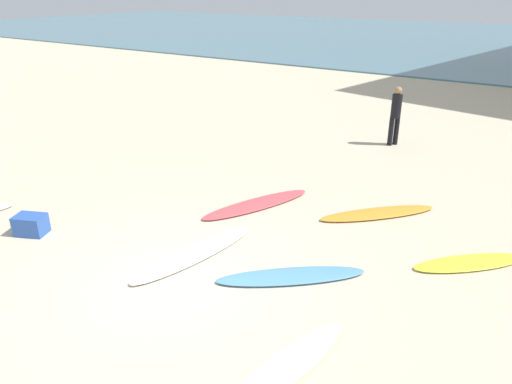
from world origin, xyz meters
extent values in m
plane|color=beige|center=(0.00, 0.00, 0.00)|extent=(120.00, 120.00, 0.00)
ellipsoid|color=yellow|center=(3.73, 3.20, 0.03)|extent=(1.77, 1.76, 0.07)
ellipsoid|color=#5390D8|center=(1.47, 1.21, 0.04)|extent=(2.13, 1.93, 0.08)
ellipsoid|color=orange|center=(1.79, 4.15, 0.04)|extent=(2.03, 2.15, 0.08)
ellipsoid|color=#DB4C52|center=(-0.48, 3.17, 0.04)|extent=(1.49, 2.60, 0.07)
ellipsoid|color=#E6EBC4|center=(2.40, -0.52, 0.04)|extent=(0.88, 2.19, 0.07)
ellipsoid|color=white|center=(-0.25, 0.91, 0.04)|extent=(0.96, 2.65, 0.08)
cylinder|color=black|center=(0.43, 8.76, 0.40)|extent=(0.14, 0.14, 0.80)
cylinder|color=black|center=(0.53, 8.93, 0.40)|extent=(0.14, 0.14, 0.80)
cylinder|color=black|center=(0.48, 8.84, 1.13)|extent=(0.38, 0.38, 0.66)
sphere|color=#9E7051|center=(0.48, 8.84, 1.57)|extent=(0.22, 0.22, 0.22)
cube|color=#2D56B2|center=(-3.28, -0.16, 0.18)|extent=(0.65, 0.56, 0.37)
camera|label=1|loc=(4.58, -4.47, 4.26)|focal=33.86mm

